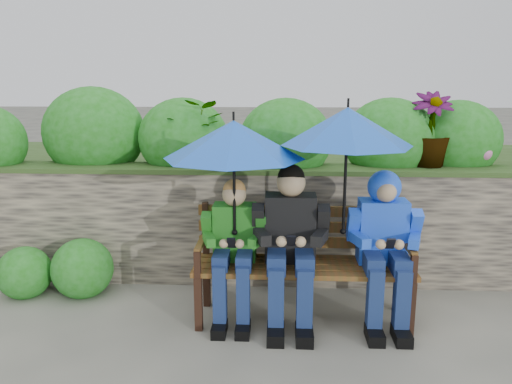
{
  "coord_description": "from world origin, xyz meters",
  "views": [
    {
      "loc": [
        0.18,
        -3.51,
        1.77
      ],
      "look_at": [
        0.0,
        0.1,
        0.95
      ],
      "focal_mm": 35.0,
      "sensor_mm": 36.0,
      "label": 1
    }
  ],
  "objects_px": {
    "boy_left": "(234,243)",
    "boy_middle": "(290,239)",
    "umbrella_left": "(234,140)",
    "umbrella_right": "(347,127)",
    "boy_right": "(384,236)",
    "park_bench": "(303,255)"
  },
  "relations": [
    {
      "from": "boy_left",
      "to": "boy_middle",
      "type": "bearing_deg",
      "value": -1.58
    },
    {
      "from": "boy_left",
      "to": "umbrella_left",
      "type": "bearing_deg",
      "value": -9.61
    },
    {
      "from": "boy_middle",
      "to": "umbrella_right",
      "type": "xyz_separation_m",
      "value": [
        0.38,
        0.01,
        0.81
      ]
    },
    {
      "from": "boy_left",
      "to": "boy_middle",
      "type": "height_order",
      "value": "boy_middle"
    },
    {
      "from": "boy_left",
      "to": "boy_right",
      "type": "distance_m",
      "value": 1.1
    },
    {
      "from": "park_bench",
      "to": "umbrella_right",
      "type": "bearing_deg",
      "value": -14.65
    },
    {
      "from": "boy_right",
      "to": "umbrella_left",
      "type": "bearing_deg",
      "value": -179.63
    },
    {
      "from": "park_bench",
      "to": "boy_right",
      "type": "distance_m",
      "value": 0.61
    },
    {
      "from": "umbrella_right",
      "to": "boy_middle",
      "type": "bearing_deg",
      "value": -178.98
    },
    {
      "from": "boy_middle",
      "to": "umbrella_left",
      "type": "bearing_deg",
      "value": 178.57
    },
    {
      "from": "umbrella_left",
      "to": "boy_right",
      "type": "bearing_deg",
      "value": 0.37
    },
    {
      "from": "boy_middle",
      "to": "boy_right",
      "type": "height_order",
      "value": "boy_middle"
    },
    {
      "from": "park_bench",
      "to": "boy_middle",
      "type": "height_order",
      "value": "boy_middle"
    },
    {
      "from": "boy_right",
      "to": "umbrella_left",
      "type": "distance_m",
      "value": 1.29
    },
    {
      "from": "boy_middle",
      "to": "umbrella_left",
      "type": "relative_size",
      "value": 1.16
    },
    {
      "from": "park_bench",
      "to": "boy_right",
      "type": "bearing_deg",
      "value": -6.22
    },
    {
      "from": "boy_right",
      "to": "boy_left",
      "type": "bearing_deg",
      "value": -179.7
    },
    {
      "from": "park_bench",
      "to": "boy_middle",
      "type": "bearing_deg",
      "value": -139.85
    },
    {
      "from": "boy_left",
      "to": "umbrella_right",
      "type": "bearing_deg",
      "value": -0.34
    },
    {
      "from": "park_bench",
      "to": "umbrella_right",
      "type": "distance_m",
      "value": 1.01
    },
    {
      "from": "boy_left",
      "to": "umbrella_left",
      "type": "relative_size",
      "value": 1.04
    },
    {
      "from": "boy_left",
      "to": "boy_middle",
      "type": "relative_size",
      "value": 0.9
    }
  ]
}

